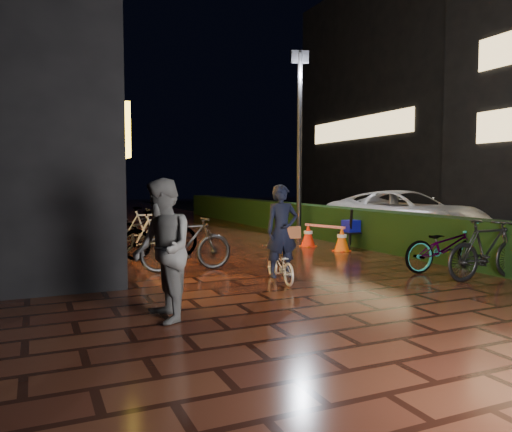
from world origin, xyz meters
name	(u,v)px	position (x,y,z in m)	size (l,w,h in m)	color
ground	(327,278)	(0.00, 0.00, 0.00)	(80.00, 80.00, 0.00)	#381911
asphalt_road	(471,232)	(9.00, 5.00, 0.00)	(11.00, 60.00, 0.01)	black
hedge	(286,217)	(3.30, 8.00, 0.50)	(0.70, 20.00, 1.00)	black
bystander_person	(162,250)	(-3.41, -1.55, 0.91)	(0.88, 0.69, 1.82)	#59595C
van	(406,213)	(5.96, 4.81, 0.74)	(2.43, 5.26, 1.46)	silver
lamp_post_hedge	(299,136)	(2.62, 5.80, 3.14)	(0.54, 0.23, 5.71)	black
lamp_post_sf	(117,142)	(-2.24, 9.72, 3.08)	(0.52, 0.29, 5.60)	black
cyclist	(281,246)	(-0.96, -0.01, 0.64)	(0.64, 1.23, 1.71)	silver
traffic_barrier	(324,237)	(2.05, 3.40, 0.31)	(0.76, 1.54, 0.63)	#FF630D
cart_assembly	(351,228)	(2.75, 3.20, 0.54)	(0.60, 0.62, 1.06)	black
parked_bikes_storefront	(151,232)	(-2.27, 4.39, 0.53)	(2.16, 5.40, 1.10)	black
parked_bikes_hedge	(464,248)	(2.49, -0.80, 0.52)	(1.92, 1.63, 1.10)	black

